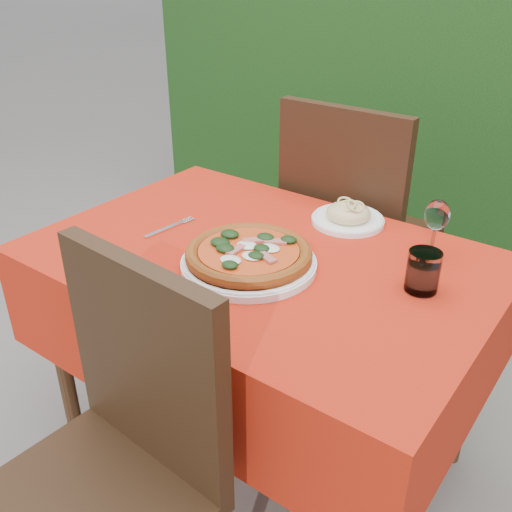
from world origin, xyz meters
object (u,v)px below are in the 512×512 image
Objects in this scene: pasta_plate at (348,216)px; fork at (165,229)px; wine_glass at (437,217)px; chair_far at (352,223)px; water_glass at (423,273)px; chair_near at (113,457)px; pizza_plate at (249,257)px.

fork is (-0.42, -0.38, -0.02)m from pasta_plate.
wine_glass is 0.78m from fork.
water_glass is at bearing 131.12° from chair_far.
pasta_plate is at bearing 144.20° from water_glass.
chair_far reaches higher than water_glass.
chair_near reaches higher than fork.
chair_far is 0.60m from wine_glass.
chair_near is 0.72m from fork.
water_glass reaches higher than pasta_plate.
chair_far is 9.84× the size of water_glass.
pizza_plate is at bearing 99.63° from chair_near.
fork is at bearing 66.62° from chair_far.
wine_glass is 0.83× the size of fork.
chair_near is at bearing -91.10° from pasta_plate.
chair_near is at bearing -108.83° from wine_glass.
water_glass is at bearing 15.86° from fork.
water_glass is at bearing -35.80° from pasta_plate.
pizza_plate is 0.34m from fork.
pizza_plate is 2.53× the size of wine_glass.
chair_near is 0.93× the size of chair_far.
pasta_plate is 2.09× the size of water_glass.
chair_far is 0.74m from fork.
fork is (-0.75, -0.13, -0.04)m from water_glass.
water_glass reaches higher than fork.
chair_near is at bearing -83.86° from pizza_plate.
fork is (-0.29, -0.67, 0.15)m from chair_far.
chair_far is at bearing 113.50° from pasta_plate.
fork is (-0.40, 0.58, 0.19)m from chair_near.
fork is (-0.34, 0.03, -0.03)m from pizza_plate.
wine_glass is at bearing 74.67° from chair_near.
pizza_plate is at bearing 94.21° from chair_far.
water_glass is 0.77m from fork.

